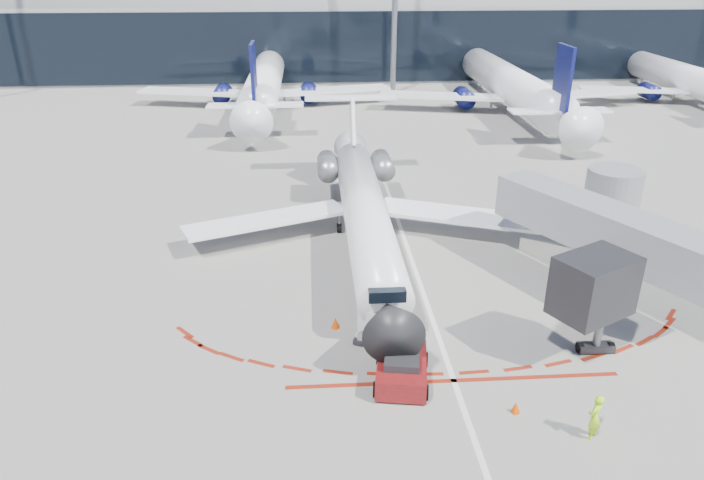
{
  "coord_description": "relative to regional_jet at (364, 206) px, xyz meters",
  "views": [
    {
      "loc": [
        -5.67,
        -32.46,
        16.17
      ],
      "look_at": [
        -3.63,
        -2.28,
        2.36
      ],
      "focal_mm": 32.0,
      "sensor_mm": 36.0,
      "label": 1
    }
  ],
  "objects": [
    {
      "name": "terminal_building",
      "position": [
        2.56,
        62.1,
        6.24
      ],
      "size": [
        150.0,
        24.15,
        24.0
      ],
      "color": "#94979A",
      "rests_on": "ground"
    },
    {
      "name": "jet_bridge",
      "position": [
        12.36,
        -5.88,
        0.73
      ],
      "size": [
        10.03,
        15.2,
        4.9
      ],
      "color": "gray",
      "rests_on": "ground"
    },
    {
      "name": "bg_airliner_1",
      "position": [
        19.53,
        34.87,
        3.32
      ],
      "size": [
        34.62,
        36.65,
        11.2
      ],
      "primitive_type": null,
      "color": "white",
      "rests_on": "ground"
    },
    {
      "name": "uld_container",
      "position": [
        -0.26,
        -11.15,
        -1.39
      ],
      "size": [
        2.4,
        2.25,
        1.8
      ],
      "rotation": [
        0.0,
        0.0,
        -0.41
      ],
      "color": "black",
      "rests_on": "ground"
    },
    {
      "name": "bg_airliner_0",
      "position": [
        -8.22,
        39.05,
        3.25
      ],
      "size": [
        34.2,
        36.21,
        11.06
      ],
      "primitive_type": null,
      "color": "white",
      "rests_on": "ground"
    },
    {
      "name": "safety_cone_left",
      "position": [
        -2.18,
        -9.97,
        -2.0
      ],
      "size": [
        0.4,
        0.4,
        0.56
      ],
      "primitive_type": "cone",
      "color": "#D84304",
      "rests_on": "ground"
    },
    {
      "name": "ramp_worker",
      "position": [
        6.88,
        -18.02,
        -1.34
      ],
      "size": [
        0.81,
        0.79,
        1.88
      ],
      "primitive_type": "imported",
      "rotation": [
        0.0,
        0.0,
        3.87
      ],
      "color": "#ABF219",
      "rests_on": "ground"
    },
    {
      "name": "apron_centerline",
      "position": [
        2.56,
        -0.87,
        -2.28
      ],
      "size": [
        0.25,
        40.0,
        0.01
      ],
      "primitive_type": "cube",
      "color": "silver",
      "rests_on": "ground"
    },
    {
      "name": "pushback_tug",
      "position": [
        0.37,
        -14.22,
        -1.69
      ],
      "size": [
        2.64,
        5.24,
        1.34
      ],
      "rotation": [
        0.0,
        0.0,
        -0.16
      ],
      "color": "#5B0D0D",
      "rests_on": "ground"
    },
    {
      "name": "safety_cone_right",
      "position": [
        4.51,
        -16.48,
        -2.04
      ],
      "size": [
        0.35,
        0.35,
        0.49
      ],
      "primitive_type": "cone",
      "color": "#D84304",
      "rests_on": "ground"
    },
    {
      "name": "apron_stop_bar",
      "position": [
        2.56,
        -14.37,
        -2.28
      ],
      "size": [
        14.0,
        0.25,
        0.01
      ],
      "primitive_type": "cube",
      "color": "maroon",
      "rests_on": "ground"
    },
    {
      "name": "bg_airliner_2",
      "position": [
        42.21,
        37.84,
        2.63
      ],
      "size": [
        30.36,
        32.14,
        9.82
      ],
      "primitive_type": null,
      "color": "white",
      "rests_on": "ground"
    },
    {
      "name": "ground",
      "position": [
        2.56,
        -2.87,
        -2.28
      ],
      "size": [
        260.0,
        260.0,
        0.0
      ],
      "primitive_type": "plane",
      "color": "slate",
      "rests_on": "ground"
    },
    {
      "name": "regional_jet",
      "position": [
        0.0,
        0.0,
        0.0
      ],
      "size": [
        22.13,
        27.29,
        6.83
      ],
      "color": "white",
      "rests_on": "ground"
    }
  ]
}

